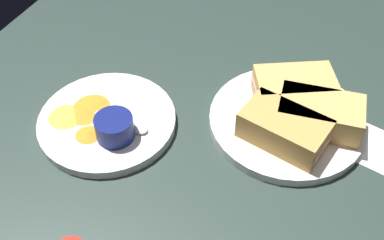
% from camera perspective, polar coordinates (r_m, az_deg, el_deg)
% --- Properties ---
extents(ground_plane, '(1.10, 1.10, 0.03)m').
position_cam_1_polar(ground_plane, '(0.76, 5.30, -3.91)').
color(ground_plane, '#283833').
extents(plate_sandwich_main, '(0.26, 0.26, 0.02)m').
position_cam_1_polar(plate_sandwich_main, '(0.79, 11.44, -0.12)').
color(plate_sandwich_main, white).
rests_on(plate_sandwich_main, ground_plane).
extents(sandwich_half_near, '(0.14, 0.10, 0.05)m').
position_cam_1_polar(sandwich_half_near, '(0.73, 11.17, -1.03)').
color(sandwich_half_near, tan).
rests_on(sandwich_half_near, plate_sandwich_main).
extents(sandwich_half_far, '(0.14, 0.09, 0.05)m').
position_cam_1_polar(sandwich_half_far, '(0.77, 15.33, 0.73)').
color(sandwich_half_far, tan).
rests_on(sandwich_half_far, plate_sandwich_main).
extents(sandwich_half_extra, '(0.15, 0.13, 0.05)m').
position_cam_1_polar(sandwich_half_extra, '(0.80, 12.34, 3.85)').
color(sandwich_half_extra, tan).
rests_on(sandwich_half_extra, plate_sandwich_main).
extents(ramekin_dark_sauce, '(0.06, 0.06, 0.04)m').
position_cam_1_polar(ramekin_dark_sauce, '(0.81, 13.00, 3.83)').
color(ramekin_dark_sauce, navy).
rests_on(ramekin_dark_sauce, plate_sandwich_main).
extents(spoon_by_dark_ramekin, '(0.02, 0.10, 0.01)m').
position_cam_1_polar(spoon_by_dark_ramekin, '(0.78, 11.99, 0.66)').
color(spoon_by_dark_ramekin, silver).
rests_on(spoon_by_dark_ramekin, plate_sandwich_main).
extents(plate_chips_companion, '(0.23, 0.23, 0.02)m').
position_cam_1_polar(plate_chips_companion, '(0.78, -10.29, -0.16)').
color(plate_chips_companion, white).
rests_on(plate_chips_companion, ground_plane).
extents(ramekin_light_gravy, '(0.06, 0.06, 0.04)m').
position_cam_1_polar(ramekin_light_gravy, '(0.73, -9.45, -0.85)').
color(ramekin_light_gravy, navy).
rests_on(ramekin_light_gravy, plate_chips_companion).
extents(spoon_by_gravy_ramekin, '(0.10, 0.02, 0.01)m').
position_cam_1_polar(spoon_by_gravy_ramekin, '(0.75, -7.38, -0.75)').
color(spoon_by_gravy_ramekin, silver).
rests_on(spoon_by_gravy_ramekin, plate_chips_companion).
extents(plantain_chip_scatter, '(0.12, 0.13, 0.01)m').
position_cam_1_polar(plantain_chip_scatter, '(0.79, -13.30, 0.73)').
color(plantain_chip_scatter, gold).
rests_on(plantain_chip_scatter, plate_chips_companion).
extents(paper_napkin_folded, '(0.13, 0.11, 0.00)m').
position_cam_1_polar(paper_napkin_folded, '(0.80, 20.45, -2.73)').
color(paper_napkin_folded, white).
rests_on(paper_napkin_folded, ground_plane).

